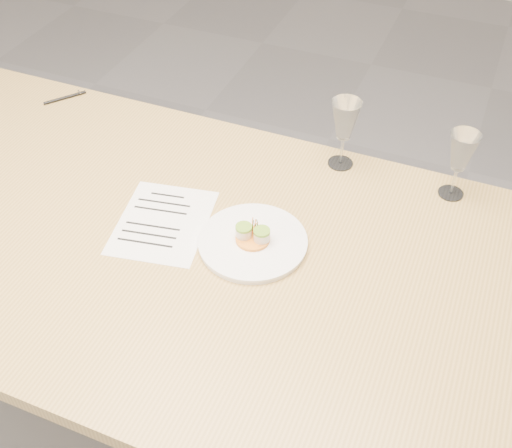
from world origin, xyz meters
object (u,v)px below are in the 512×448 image
at_px(ballpoint_pen, 65,98).
at_px(recipe_sheet, 163,222).
at_px(dinner_plate, 253,241).
at_px(wine_glass_2, 461,153).
at_px(dining_table, 161,254).
at_px(wine_glass_1, 345,122).

bearing_deg(ballpoint_pen, recipe_sheet, -87.58).
relative_size(recipe_sheet, ballpoint_pen, 2.75).
xyz_separation_m(recipe_sheet, ballpoint_pen, (-0.55, 0.38, 0.00)).
xyz_separation_m(dinner_plate, wine_glass_2, (0.40, 0.37, 0.12)).
bearing_deg(dining_table, recipe_sheet, 105.27).
bearing_deg(wine_glass_2, dinner_plate, -137.59).
bearing_deg(recipe_sheet, ballpoint_pen, 134.94).
bearing_deg(dinner_plate, wine_glass_2, 42.41).
height_order(ballpoint_pen, wine_glass_1, wine_glass_1).
bearing_deg(dining_table, wine_glass_2, 34.04).
bearing_deg(wine_glass_2, dining_table, -145.96).
height_order(dinner_plate, wine_glass_1, wine_glass_1).
xyz_separation_m(recipe_sheet, wine_glass_2, (0.64, 0.38, 0.13)).
bearing_deg(recipe_sheet, wine_glass_2, 20.42).
bearing_deg(wine_glass_2, ballpoint_pen, -179.98).
xyz_separation_m(dining_table, ballpoint_pen, (-0.56, 0.42, 0.07)).
bearing_deg(recipe_sheet, dinner_plate, -7.19).
bearing_deg(ballpoint_pen, dinner_plate, -77.95).
bearing_deg(wine_glass_2, recipe_sheet, -149.18).
relative_size(recipe_sheet, wine_glass_2, 1.66).
relative_size(dinner_plate, wine_glass_2, 1.39).
relative_size(dining_table, ballpoint_pen, 21.28).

